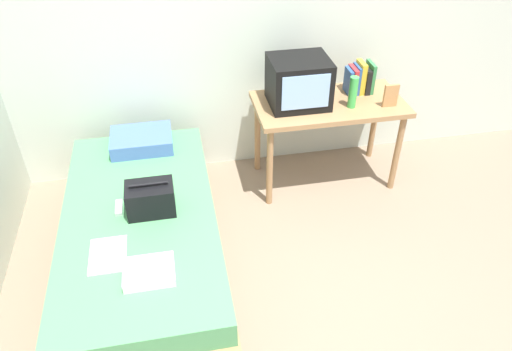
# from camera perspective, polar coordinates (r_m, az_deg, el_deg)

# --- Properties ---
(ground_plane) EXTENTS (8.00, 8.00, 0.00)m
(ground_plane) POSITION_cam_1_polar(r_m,az_deg,el_deg) (3.11, 7.45, -18.44)
(ground_plane) COLOR #84705B
(wall_back) EXTENTS (5.20, 0.10, 2.60)m
(wall_back) POSITION_cam_1_polar(r_m,az_deg,el_deg) (3.92, -0.02, 18.29)
(wall_back) COLOR silver
(wall_back) RESTS_ON ground
(bed) EXTENTS (1.00, 2.00, 0.47)m
(bed) POSITION_cam_1_polar(r_m,az_deg,el_deg) (3.40, -12.95, -7.25)
(bed) COLOR #9E754C
(bed) RESTS_ON ground
(desk) EXTENTS (1.16, 0.60, 0.73)m
(desk) POSITION_cam_1_polar(r_m,az_deg,el_deg) (3.92, 8.41, 7.26)
(desk) COLOR #9E754C
(desk) RESTS_ON ground
(tv) EXTENTS (0.44, 0.39, 0.36)m
(tv) POSITION_cam_1_polar(r_m,az_deg,el_deg) (3.74, 4.98, 10.76)
(tv) COLOR black
(tv) RESTS_ON desk
(water_bottle) EXTENTS (0.06, 0.06, 0.24)m
(water_bottle) POSITION_cam_1_polar(r_m,az_deg,el_deg) (3.78, 11.19, 9.45)
(water_bottle) COLOR green
(water_bottle) RESTS_ON desk
(book_row) EXTENTS (0.20, 0.17, 0.25)m
(book_row) POSITION_cam_1_polar(r_m,az_deg,el_deg) (4.02, 11.93, 10.93)
(book_row) COLOR #2D5699
(book_row) RESTS_ON desk
(picture_frame) EXTENTS (0.11, 0.02, 0.18)m
(picture_frame) POSITION_cam_1_polar(r_m,az_deg,el_deg) (3.87, 15.37, 8.92)
(picture_frame) COLOR #B27F4C
(picture_frame) RESTS_ON desk
(pillow) EXTENTS (0.46, 0.35, 0.11)m
(pillow) POSITION_cam_1_polar(r_m,az_deg,el_deg) (3.83, -13.12, 3.98)
(pillow) COLOR #4766AD
(pillow) RESTS_ON bed
(handbag) EXTENTS (0.30, 0.20, 0.22)m
(handbag) POSITION_cam_1_polar(r_m,az_deg,el_deg) (3.17, -12.14, -2.64)
(handbag) COLOR black
(handbag) RESTS_ON bed
(magazine) EXTENTS (0.21, 0.29, 0.01)m
(magazine) POSITION_cam_1_polar(r_m,az_deg,el_deg) (3.00, -16.80, -8.81)
(magazine) COLOR white
(magazine) RESTS_ON bed
(remote_dark) EXTENTS (0.04, 0.16, 0.02)m
(remote_dark) POSITION_cam_1_polar(r_m,az_deg,el_deg) (2.85, -10.35, -10.32)
(remote_dark) COLOR black
(remote_dark) RESTS_ON bed
(remote_silver) EXTENTS (0.04, 0.14, 0.02)m
(remote_silver) POSITION_cam_1_polar(r_m,az_deg,el_deg) (3.30, -15.61, -3.60)
(remote_silver) COLOR #B7B7BC
(remote_silver) RESTS_ON bed
(folded_towel) EXTENTS (0.28, 0.22, 0.06)m
(folded_towel) POSITION_cam_1_polar(r_m,az_deg,el_deg) (2.82, -12.30, -10.87)
(folded_towel) COLOR white
(folded_towel) RESTS_ON bed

